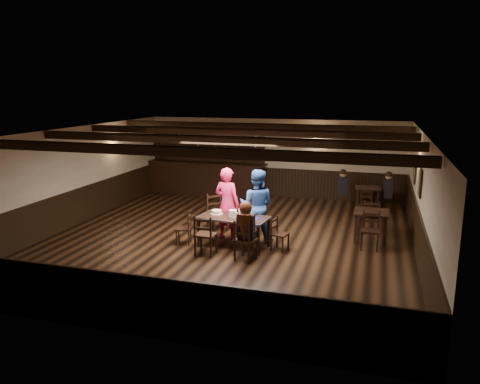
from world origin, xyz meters
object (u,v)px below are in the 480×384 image
(chair_near_left, at_px, (204,232))
(bar_counter, at_px, (206,173))
(cake, at_px, (217,212))
(woman_pink, at_px, (227,204))
(man_blue, at_px, (257,205))
(dining_table, at_px, (234,220))
(chair_near_right, at_px, (244,238))

(chair_near_left, height_order, bar_counter, bar_counter)
(cake, bearing_deg, bar_counter, 113.22)
(woman_pink, xyz_separation_m, cake, (-0.13, -0.43, -0.12))
(bar_counter, bearing_deg, man_blue, -56.63)
(cake, bearing_deg, chair_near_left, -88.57)
(dining_table, bearing_deg, chair_near_right, -59.05)
(chair_near_left, distance_m, man_blue, 1.67)
(chair_near_left, xyz_separation_m, man_blue, (0.85, 1.40, 0.35))
(chair_near_left, height_order, man_blue, man_blue)
(man_blue, bearing_deg, bar_counter, -58.33)
(chair_near_right, xyz_separation_m, woman_pink, (-0.84, 1.38, 0.38))
(dining_table, distance_m, woman_pink, 0.71)
(chair_near_left, xyz_separation_m, bar_counter, (-2.26, 6.11, 0.17))
(woman_pink, bearing_deg, man_blue, -162.98)
(dining_table, relative_size, man_blue, 0.95)
(bar_counter, bearing_deg, dining_table, -63.11)
(cake, height_order, bar_counter, bar_counter)
(chair_near_left, relative_size, chair_near_right, 1.04)
(chair_near_left, distance_m, woman_pink, 1.38)
(dining_table, xyz_separation_m, bar_counter, (-2.71, 5.35, 0.05))
(cake, relative_size, bar_counter, 0.07)
(dining_table, distance_m, man_blue, 0.78)
(man_blue, relative_size, cake, 6.08)
(dining_table, xyz_separation_m, chair_near_left, (-0.45, -0.77, -0.12))
(dining_table, bearing_deg, man_blue, 57.98)
(bar_counter, bearing_deg, cake, -66.78)
(chair_near_right, bearing_deg, cake, 135.41)
(bar_counter, bearing_deg, woman_pink, -63.70)
(woman_pink, distance_m, cake, 0.46)
(chair_near_right, xyz_separation_m, bar_counter, (-3.20, 6.16, 0.19))
(woman_pink, relative_size, cake, 6.14)
(chair_near_left, bearing_deg, dining_table, 59.36)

